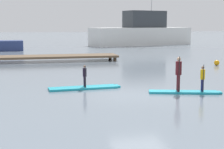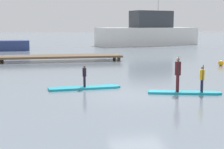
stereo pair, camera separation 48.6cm
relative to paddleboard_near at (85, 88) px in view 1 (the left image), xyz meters
The scene contains 9 objects.
ground_plane 2.96m from the paddleboard_near, 41.78° to the right, with size 240.00×240.00×0.00m, color slate.
paddleboard_near is the anchor object (origin of this frame).
paddler_child_solo 0.65m from the paddleboard_near, 46.83° to the right, with size 0.20×0.38×1.07m.
paddleboard_far 4.85m from the paddleboard_near, 26.04° to the right, with size 3.33×1.43×0.10m.
paddler_adult 4.64m from the paddleboard_near, 26.82° to the right, with size 0.34×0.49×1.63m.
paddler_child_front 5.67m from the paddleboard_near, 24.72° to the right, with size 0.25×0.40×1.26m.
fishing_boat_white_large 36.17m from the paddleboard_near, 68.02° to the left, with size 16.10×8.43×13.96m.
floating_dock 13.23m from the paddleboard_near, 92.23° to the left, with size 10.45×2.50×0.49m.
mooring_buoy_mid 13.51m from the paddleboard_near, 33.24° to the left, with size 0.41×0.41×0.41m, color orange.
Camera 1 is at (-4.65, -14.97, 3.19)m, focal length 56.38 mm.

